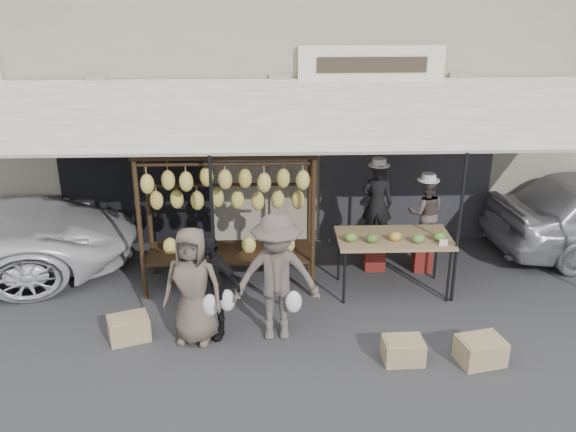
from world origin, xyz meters
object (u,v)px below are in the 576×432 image
(customer_left, at_px, (193,286))
(crate_near_b, at_px, (480,351))
(vendor_left, at_px, (377,204))
(crate_far, at_px, (129,328))
(customer_right, at_px, (277,278))
(banana_rack, at_px, (227,191))
(produce_table, at_px, (394,240))
(customer_mid, at_px, (210,286))
(vendor_right, at_px, (426,213))
(crate_near_a, at_px, (403,350))

(customer_left, height_order, crate_near_b, customer_left)
(crate_near_b, bearing_deg, vendor_left, 108.72)
(crate_far, bearing_deg, customer_right, -0.34)
(banana_rack, relative_size, produce_table, 1.53)
(customer_mid, height_order, crate_far, customer_mid)
(customer_right, relative_size, crate_far, 3.37)
(banana_rack, xyz_separation_m, customer_left, (-0.39, -1.50, -0.76))
(produce_table, bearing_deg, customer_mid, -156.94)
(produce_table, height_order, vendor_right, vendor_right)
(vendor_left, xyz_separation_m, customer_mid, (-2.51, -1.94, -0.40))
(customer_left, xyz_separation_m, customer_right, (1.09, 0.04, 0.08))
(crate_near_b, bearing_deg, customer_left, 169.85)
(vendor_right, distance_m, crate_far, 4.86)
(banana_rack, height_order, crate_near_b, banana_rack)
(banana_rack, xyz_separation_m, crate_near_a, (2.28, -2.08, -1.42))
(banana_rack, height_order, customer_right, banana_rack)
(vendor_left, relative_size, customer_right, 0.76)
(crate_near_a, bearing_deg, vendor_right, 72.09)
(vendor_right, height_order, crate_far, vendor_right)
(produce_table, bearing_deg, crate_far, -162.47)
(banana_rack, height_order, customer_left, banana_rack)
(produce_table, bearing_deg, vendor_left, 99.46)
(customer_left, distance_m, crate_near_b, 3.75)
(customer_left, bearing_deg, produce_table, 35.13)
(customer_right, bearing_deg, crate_near_a, -22.29)
(crate_near_a, height_order, crate_near_b, crate_near_b)
(vendor_left, xyz_separation_m, customer_left, (-2.72, -2.05, -0.33))
(crate_near_a, bearing_deg, customer_mid, 164.11)
(customer_mid, xyz_separation_m, crate_near_a, (2.46, -0.70, -0.59))
(banana_rack, distance_m, customer_mid, 1.62)
(crate_near_b, xyz_separation_m, crate_far, (-4.54, 0.71, -0.01))
(crate_near_a, relative_size, crate_near_b, 0.90)
(crate_near_b, height_order, crate_far, crate_near_b)
(produce_table, bearing_deg, vendor_right, 48.52)
(banana_rack, distance_m, crate_near_a, 3.40)
(vendor_left, relative_size, crate_near_b, 2.42)
(customer_mid, bearing_deg, crate_far, -157.66)
(vendor_right, distance_m, customer_right, 3.08)
(banana_rack, relative_size, crate_near_b, 4.69)
(crate_near_b, relative_size, crate_far, 1.06)
(customer_left, height_order, crate_near_a, customer_left)
(produce_table, height_order, crate_near_a, produce_table)
(banana_rack, xyz_separation_m, vendor_left, (2.33, 0.55, -0.43))
(customer_left, bearing_deg, customer_right, 13.90)
(vendor_left, distance_m, customer_left, 3.43)
(vendor_left, distance_m, customer_mid, 3.20)
(vendor_left, relative_size, customer_left, 0.83)
(produce_table, bearing_deg, crate_near_a, -95.82)
(customer_mid, relative_size, crate_near_a, 2.94)
(vendor_left, relative_size, crate_far, 2.55)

